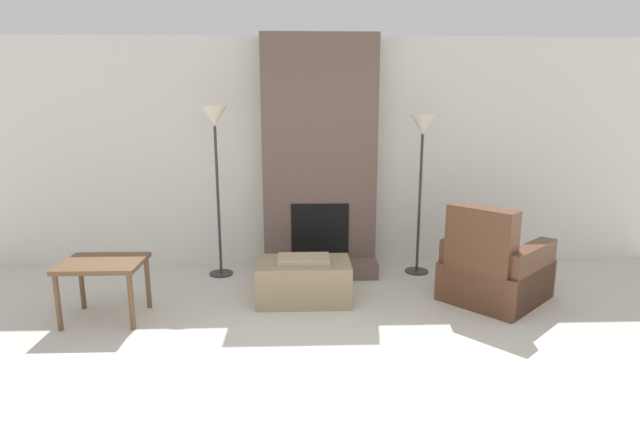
{
  "coord_description": "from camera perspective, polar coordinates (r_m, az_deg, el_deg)",
  "views": [
    {
      "loc": [
        -0.19,
        -2.55,
        1.87
      ],
      "look_at": [
        0.0,
        2.85,
        0.68
      ],
      "focal_mm": 28.0,
      "sensor_mm": 36.0,
      "label": 1
    }
  ],
  "objects": [
    {
      "name": "wall_back",
      "position": [
        5.81,
        -0.13,
        6.79
      ],
      "size": [
        8.04,
        0.06,
        2.6
      ],
      "primitive_type": "cube",
      "color": "silver",
      "rests_on": "ground_plane"
    },
    {
      "name": "fireplace",
      "position": [
        5.59,
        -0.06,
        5.84
      ],
      "size": [
        1.25,
        0.66,
        2.6
      ],
      "color": "brown",
      "rests_on": "ground_plane"
    },
    {
      "name": "ottoman",
      "position": [
        4.85,
        -1.86,
        -7.65
      ],
      "size": [
        0.89,
        0.53,
        0.45
      ],
      "color": "#998460",
      "rests_on": "ground_plane"
    },
    {
      "name": "armchair",
      "position": [
        5.11,
        19.11,
        -6.37
      ],
      "size": [
        1.21,
        1.2,
        0.96
      ],
      "rotation": [
        0.0,
        0.0,
        2.31
      ],
      "color": "brown",
      "rests_on": "ground_plane"
    },
    {
      "name": "side_table",
      "position": [
        4.77,
        -23.55,
        -5.86
      ],
      "size": [
        0.69,
        0.54,
        0.53
      ],
      "color": "brown",
      "rests_on": "ground_plane"
    },
    {
      "name": "floor_lamp_left",
      "position": [
        5.44,
        -11.91,
        8.97
      ],
      "size": [
        0.28,
        0.28,
        1.85
      ],
      "color": "#333333",
      "rests_on": "ground_plane"
    },
    {
      "name": "floor_lamp_right",
      "position": [
        5.52,
        11.61,
        8.21
      ],
      "size": [
        0.28,
        0.28,
        1.76
      ],
      "color": "#333333",
      "rests_on": "ground_plane"
    }
  ]
}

